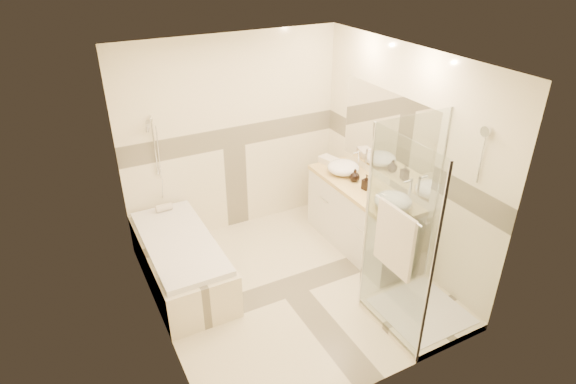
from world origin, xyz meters
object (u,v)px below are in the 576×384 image
bathtub (181,259)px  vessel_sink_far (393,201)px  vessel_sink_near (343,167)px  amenity_bottle_b (355,175)px  shower_enclosure (412,277)px  vanity (361,217)px  amenity_bottle_a (366,182)px

bathtub → vessel_sink_far: 2.40m
vessel_sink_near → vessel_sink_far: size_ratio=0.97×
bathtub → vessel_sink_near: bearing=1.2°
vessel_sink_far → amenity_bottle_b: vessel_sink_far is taller
shower_enclosure → bathtub: bearing=138.9°
vessel_sink_far → shower_enclosure: bearing=-111.1°
vanity → amenity_bottle_b: bearing=97.7°
amenity_bottle_a → vessel_sink_near: bearing=90.0°
vessel_sink_near → amenity_bottle_b: size_ratio=2.51×
vessel_sink_near → vessel_sink_far: 0.96m
shower_enclosure → vessel_sink_far: size_ratio=4.99×
bathtub → vanity: vanity is taller
shower_enclosure → vessel_sink_near: shower_enclosure is taller
bathtub → amenity_bottle_b: amenity_bottle_b is taller
amenity_bottle_a → amenity_bottle_b: (0.00, 0.23, -0.01)m
vessel_sink_near → amenity_bottle_b: 0.25m
bathtub → amenity_bottle_a: (2.13, -0.43, 0.63)m
vanity → amenity_bottle_b: size_ratio=10.25×
amenity_bottle_b → bathtub: bearing=174.6°
shower_enclosure → vanity: bearing=77.0°
shower_enclosure → amenity_bottle_a: size_ratio=11.14×
vessel_sink_far → amenity_bottle_a: bearing=90.0°
vanity → shower_enclosure: shower_enclosure is taller
vessel_sink_near → shower_enclosure: bearing=-99.3°
shower_enclosure → vessel_sink_far: bearing=68.9°
bathtub → vessel_sink_near: vessel_sink_near is taller
vessel_sink_far → amenity_bottle_b: bearing=90.0°
vessel_sink_near → amenity_bottle_b: (0.00, -0.25, -0.00)m
bathtub → vanity: size_ratio=1.05×
vessel_sink_far → amenity_bottle_b: 0.71m
shower_enclosure → vessel_sink_near: (0.27, 1.67, 0.42)m
vanity → vessel_sink_near: bearing=92.9°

